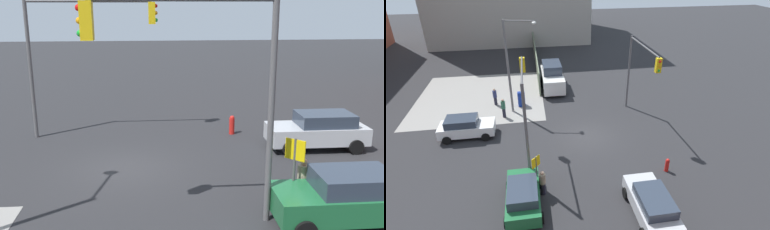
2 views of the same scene
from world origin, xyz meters
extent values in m
plane|color=#28282B|center=(0.00, 0.00, 0.00)|extent=(120.00, 120.00, 0.00)
cylinder|color=#59595B|center=(-4.50, 4.50, 3.25)|extent=(0.18, 0.18, 6.50)
cube|color=yellow|center=(0.44, 4.50, 5.85)|extent=(0.32, 0.36, 1.00)
sphere|color=red|center=(0.62, 4.50, 6.17)|extent=(0.18, 0.18, 0.18)
sphere|color=orange|center=(0.62, 4.50, 5.85)|extent=(0.18, 0.18, 0.18)
sphere|color=green|center=(0.62, 4.50, 5.53)|extent=(0.18, 0.18, 0.18)
cylinder|color=#59595B|center=(4.50, -4.50, 3.25)|extent=(0.18, 0.18, 6.50)
cylinder|color=#59595B|center=(1.66, -4.50, 6.38)|extent=(5.69, 0.12, 0.12)
cube|color=yellow|center=(-1.19, -4.50, 5.85)|extent=(0.32, 0.36, 1.00)
sphere|color=red|center=(-1.37, -4.50, 6.17)|extent=(0.18, 0.18, 0.18)
sphere|color=orange|center=(-1.37, -4.50, 5.85)|extent=(0.18, 0.18, 0.18)
sphere|color=green|center=(-1.37, -4.50, 5.53)|extent=(0.18, 0.18, 0.18)
cylinder|color=#4C4C4C|center=(-5.40, 4.10, 1.20)|extent=(0.08, 0.08, 2.40)
cube|color=yellow|center=(-5.40, 4.10, 2.05)|extent=(0.48, 0.48, 0.64)
cylinder|color=red|center=(-5.00, -4.20, 0.40)|extent=(0.26, 0.26, 0.80)
sphere|color=red|center=(-5.00, -4.20, 0.82)|extent=(0.24, 0.24, 0.24)
cube|color=#B7BABF|center=(-8.34, -1.74, 0.70)|extent=(4.28, 1.80, 0.75)
cube|color=#2D3847|center=(-8.68, -1.74, 1.35)|extent=(2.40, 1.58, 0.55)
cylinder|color=black|center=(-6.88, -0.84, 0.32)|extent=(0.64, 0.22, 0.64)
cylinder|color=black|center=(-6.88, -2.64, 0.32)|extent=(0.64, 0.22, 0.64)
cylinder|color=black|center=(-9.80, -0.84, 0.32)|extent=(0.64, 0.22, 0.64)
cylinder|color=black|center=(-9.80, -2.64, 0.32)|extent=(0.64, 0.22, 0.64)
cube|color=#1E6638|center=(-6.59, 4.91, 0.70)|extent=(3.98, 1.80, 0.75)
cube|color=#2D3847|center=(-6.90, 4.91, 1.35)|extent=(2.23, 1.58, 0.55)
cylinder|color=black|center=(-5.23, 4.01, 0.32)|extent=(0.64, 0.22, 0.64)
cylinder|color=black|center=(-7.94, 4.01, 0.32)|extent=(0.64, 0.22, 0.64)
cylinder|color=#9E937A|center=(-5.80, 3.80, 1.12)|extent=(0.36, 0.36, 0.63)
sphere|color=tan|center=(-5.80, 3.80, 1.54)|extent=(0.22, 0.22, 0.22)
cylinder|color=#1E1E2D|center=(-5.80, 3.80, 0.40)|extent=(0.28, 0.28, 0.80)
camera|label=1|loc=(-1.29, 15.85, 6.27)|focal=40.00mm
camera|label=2|loc=(-19.25, 4.01, 12.39)|focal=28.00mm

